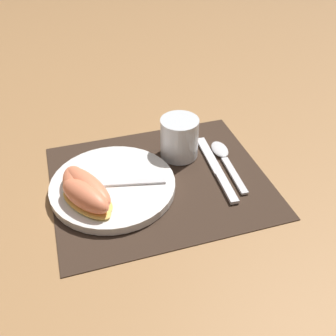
# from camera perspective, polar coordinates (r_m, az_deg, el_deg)

# --- Properties ---
(ground_plane) EXTENTS (3.00, 3.00, 0.00)m
(ground_plane) POSITION_cam_1_polar(r_m,az_deg,el_deg) (0.78, -1.21, -1.94)
(ground_plane) COLOR #A37547
(placemat) EXTENTS (0.42, 0.35, 0.00)m
(placemat) POSITION_cam_1_polar(r_m,az_deg,el_deg) (0.78, -1.21, -1.83)
(placemat) COLOR #38281E
(placemat) RESTS_ON ground_plane
(plate) EXTENTS (0.24, 0.24, 0.02)m
(plate) POSITION_cam_1_polar(r_m,az_deg,el_deg) (0.76, -7.96, -2.71)
(plate) COLOR white
(plate) RESTS_ON placemat
(juice_glass) EXTENTS (0.08, 0.08, 0.09)m
(juice_glass) POSITION_cam_1_polar(r_m,az_deg,el_deg) (0.83, 1.65, 4.11)
(juice_glass) COLOR silver
(juice_glass) RESTS_ON placemat
(knife) EXTENTS (0.03, 0.22, 0.01)m
(knife) POSITION_cam_1_polar(r_m,az_deg,el_deg) (0.81, 7.09, -0.19)
(knife) COLOR silver
(knife) RESTS_ON placemat
(spoon) EXTENTS (0.04, 0.17, 0.01)m
(spoon) POSITION_cam_1_polar(r_m,az_deg,el_deg) (0.84, 8.04, 1.77)
(spoon) COLOR silver
(spoon) RESTS_ON placemat
(fork) EXTENTS (0.19, 0.06, 0.00)m
(fork) POSITION_cam_1_polar(r_m,az_deg,el_deg) (0.75, -8.82, -2.26)
(fork) COLOR silver
(fork) RESTS_ON plate
(citrus_wedge_0) EXTENTS (0.06, 0.10, 0.03)m
(citrus_wedge_0) POSITION_cam_1_polar(r_m,az_deg,el_deg) (0.74, -13.18, -2.36)
(citrus_wedge_0) COLOR #F7C656
(citrus_wedge_0) RESTS_ON plate
(citrus_wedge_1) EXTENTS (0.10, 0.14, 0.04)m
(citrus_wedge_1) POSITION_cam_1_polar(r_m,az_deg,el_deg) (0.73, -11.54, -2.77)
(citrus_wedge_1) COLOR #F7C656
(citrus_wedge_1) RESTS_ON plate
(citrus_wedge_2) EXTENTS (0.10, 0.12, 0.04)m
(citrus_wedge_2) POSITION_cam_1_polar(r_m,az_deg,el_deg) (0.71, -11.89, -4.21)
(citrus_wedge_2) COLOR #F7C656
(citrus_wedge_2) RESTS_ON plate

